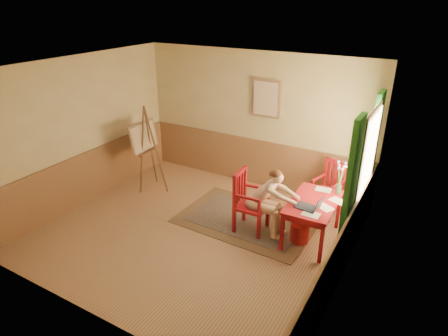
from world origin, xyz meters
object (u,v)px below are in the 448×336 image
Objects in this scene: figure at (267,199)px; easel at (145,140)px; chair_left at (249,201)px; table at (313,206)px; chair_back at (329,189)px; laptop at (310,206)px.

figure is 0.68× the size of easel.
easel is at bearing 170.98° from chair_left.
chair_left reaches higher than table.
chair_left is at bearing -130.47° from chair_back.
chair_left is 1.60m from chair_back.
chair_back is 0.58× the size of easel.
chair_back is at bearing 49.53° from chair_left.
chair_back is at bearing 91.34° from laptop.
chair_back is 3.73m from easel.
chair_back is 1.26m from laptop.
figure reaches higher than table.
laptop is at bearing -0.84° from chair_left.
chair_left is 2.64m from easel.
chair_left is 0.90× the size of figure.
figure is (0.32, 0.03, 0.12)m from chair_left.
easel is (-3.60, 0.15, 0.43)m from table.
table is 1.07m from chair_left.
table is 0.98m from chair_back.
easel reaches higher than table.
figure is (-0.73, -1.19, 0.16)m from chair_back.
laptop is (1.07, -0.02, 0.22)m from chair_left.
figure reaches higher than chair_left.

